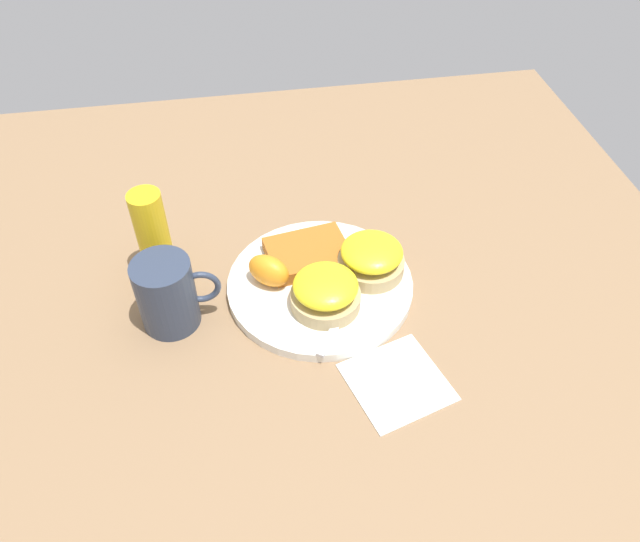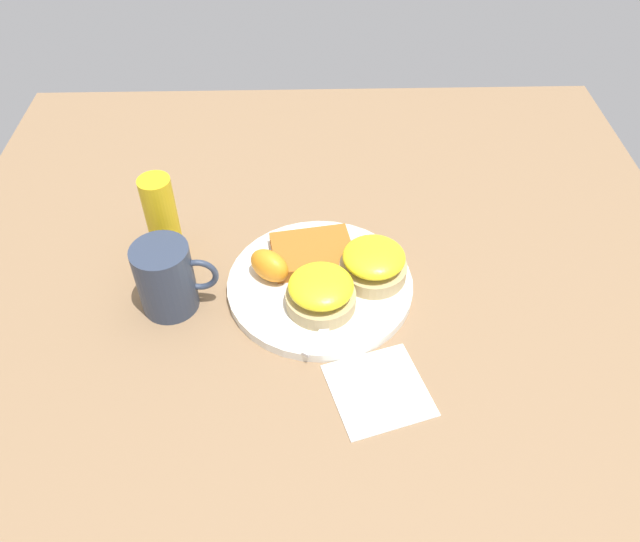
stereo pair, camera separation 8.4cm
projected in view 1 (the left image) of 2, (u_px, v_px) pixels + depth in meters
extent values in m
plane|color=#846647|center=(320.00, 288.00, 0.86)|extent=(1.10, 1.10, 0.00)
cylinder|color=silver|center=(320.00, 285.00, 0.86)|extent=(0.25, 0.25, 0.01)
cylinder|color=tan|center=(327.00, 299.00, 0.81)|extent=(0.09, 0.09, 0.02)
ellipsoid|color=yellow|center=(327.00, 285.00, 0.80)|extent=(0.08, 0.08, 0.03)
cylinder|color=tan|center=(371.00, 265.00, 0.86)|extent=(0.09, 0.09, 0.02)
ellipsoid|color=yellow|center=(372.00, 252.00, 0.84)|extent=(0.08, 0.08, 0.03)
cube|color=#A95E1F|center=(308.00, 253.00, 0.88)|extent=(0.12, 0.10, 0.02)
ellipsoid|color=orange|center=(269.00, 271.00, 0.84)|extent=(0.07, 0.07, 0.04)
cube|color=silver|center=(336.00, 325.00, 0.79)|extent=(0.07, 0.10, 0.00)
cube|color=silver|center=(371.00, 261.00, 0.88)|extent=(0.04, 0.05, 0.00)
cylinder|color=#2D384C|center=(166.00, 294.00, 0.79)|extent=(0.07, 0.07, 0.10)
torus|color=#2D384C|center=(200.00, 287.00, 0.79)|extent=(0.05, 0.01, 0.05)
cube|color=white|center=(397.00, 381.00, 0.75)|extent=(0.14, 0.14, 0.00)
cylinder|color=gold|center=(153.00, 235.00, 0.84)|extent=(0.04, 0.04, 0.14)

